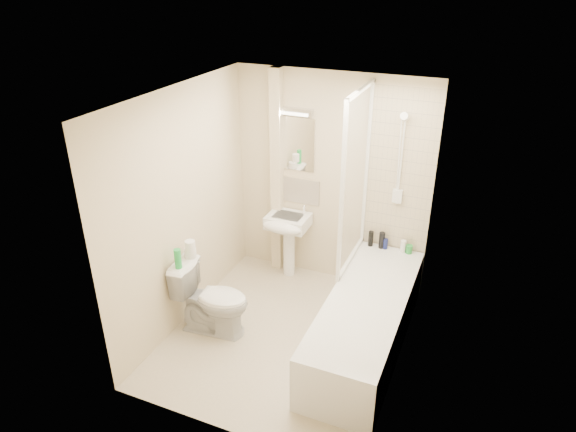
% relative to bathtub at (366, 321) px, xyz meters
% --- Properties ---
extents(floor, '(2.50, 2.50, 0.00)m').
position_rel_bathtub_xyz_m(floor, '(-0.75, -0.17, -0.29)').
color(floor, beige).
rests_on(floor, ground).
extents(wall_back, '(2.20, 0.02, 2.40)m').
position_rel_bathtub_xyz_m(wall_back, '(-0.75, 1.08, 0.91)').
color(wall_back, beige).
rests_on(wall_back, ground).
extents(wall_left, '(0.02, 2.50, 2.40)m').
position_rel_bathtub_xyz_m(wall_left, '(-1.85, -0.17, 0.91)').
color(wall_left, beige).
rests_on(wall_left, ground).
extents(wall_right, '(0.02, 2.50, 2.40)m').
position_rel_bathtub_xyz_m(wall_right, '(0.35, -0.17, 0.91)').
color(wall_right, beige).
rests_on(wall_right, ground).
extents(ceiling, '(2.20, 2.50, 0.02)m').
position_rel_bathtub_xyz_m(ceiling, '(-0.75, -0.17, 2.11)').
color(ceiling, white).
rests_on(ceiling, wall_back).
extents(tile_back, '(0.70, 0.01, 1.75)m').
position_rel_bathtub_xyz_m(tile_back, '(0.00, 1.07, 1.14)').
color(tile_back, beige).
rests_on(tile_back, wall_back).
extents(tile_right, '(0.01, 2.10, 1.75)m').
position_rel_bathtub_xyz_m(tile_right, '(0.34, 0.00, 1.14)').
color(tile_right, beige).
rests_on(tile_right, wall_right).
extents(pipe_boxing, '(0.12, 0.12, 2.40)m').
position_rel_bathtub_xyz_m(pipe_boxing, '(-1.37, 1.02, 0.91)').
color(pipe_boxing, beige).
rests_on(pipe_boxing, ground).
extents(splashback, '(0.60, 0.02, 0.30)m').
position_rel_bathtub_xyz_m(splashback, '(-1.17, 1.07, 0.74)').
color(splashback, beige).
rests_on(splashback, wall_back).
extents(mirror, '(0.46, 0.01, 0.60)m').
position_rel_bathtub_xyz_m(mirror, '(-1.17, 1.07, 1.29)').
color(mirror, white).
rests_on(mirror, wall_back).
extents(strip_light, '(0.42, 0.07, 0.07)m').
position_rel_bathtub_xyz_m(strip_light, '(-1.17, 1.04, 1.66)').
color(strip_light, silver).
rests_on(strip_light, wall_back).
extents(bathtub, '(0.70, 2.10, 0.55)m').
position_rel_bathtub_xyz_m(bathtub, '(0.00, 0.00, 0.00)').
color(bathtub, white).
rests_on(bathtub, ground).
extents(shower_screen, '(0.04, 0.92, 1.80)m').
position_rel_bathtub_xyz_m(shower_screen, '(-0.35, 0.63, 1.16)').
color(shower_screen, white).
rests_on(shower_screen, bathtub).
extents(shower_fixture, '(0.10, 0.16, 0.99)m').
position_rel_bathtub_xyz_m(shower_fixture, '(-0.00, 1.02, 1.26)').
color(shower_fixture, white).
rests_on(shower_fixture, wall_back).
extents(pedestal_sink, '(0.47, 0.45, 0.90)m').
position_rel_bathtub_xyz_m(pedestal_sink, '(-1.17, 0.84, 0.34)').
color(pedestal_sink, white).
rests_on(pedestal_sink, ground).
extents(bottle_black_a, '(0.05, 0.05, 0.18)m').
position_rel_bathtub_xyz_m(bottle_black_a, '(-0.23, 0.99, 0.35)').
color(bottle_black_a, black).
rests_on(bottle_black_a, bathtub).
extents(bottle_black_b, '(0.06, 0.06, 0.19)m').
position_rel_bathtub_xyz_m(bottle_black_b, '(-0.11, 0.99, 0.35)').
color(bottle_black_b, black).
rests_on(bottle_black_b, bathtub).
extents(bottle_blue, '(0.05, 0.05, 0.12)m').
position_rel_bathtub_xyz_m(bottle_blue, '(-0.07, 0.99, 0.32)').
color(bottle_blue, navy).
rests_on(bottle_blue, bathtub).
extents(bottle_white_b, '(0.06, 0.06, 0.14)m').
position_rel_bathtub_xyz_m(bottle_white_b, '(0.13, 0.99, 0.33)').
color(bottle_white_b, white).
rests_on(bottle_white_b, bathtub).
extents(bottle_green, '(0.07, 0.07, 0.09)m').
position_rel_bathtub_xyz_m(bottle_green, '(0.19, 0.99, 0.31)').
color(bottle_green, green).
rests_on(bottle_green, bathtub).
extents(toilet, '(0.56, 0.82, 0.75)m').
position_rel_bathtub_xyz_m(toilet, '(-1.47, -0.36, 0.09)').
color(toilet, white).
rests_on(toilet, ground).
extents(toilet_roll_lower, '(0.12, 0.12, 0.09)m').
position_rel_bathtub_xyz_m(toilet_roll_lower, '(-1.74, -0.27, 0.51)').
color(toilet_roll_lower, white).
rests_on(toilet_roll_lower, toilet).
extents(toilet_roll_upper, '(0.10, 0.10, 0.11)m').
position_rel_bathtub_xyz_m(toilet_roll_upper, '(-1.71, -0.30, 0.61)').
color(toilet_roll_upper, white).
rests_on(toilet_roll_upper, toilet_roll_lower).
extents(green_bottle, '(0.07, 0.07, 0.20)m').
position_rel_bathtub_xyz_m(green_bottle, '(-1.73, -0.49, 0.56)').
color(green_bottle, green).
rests_on(green_bottle, toilet).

